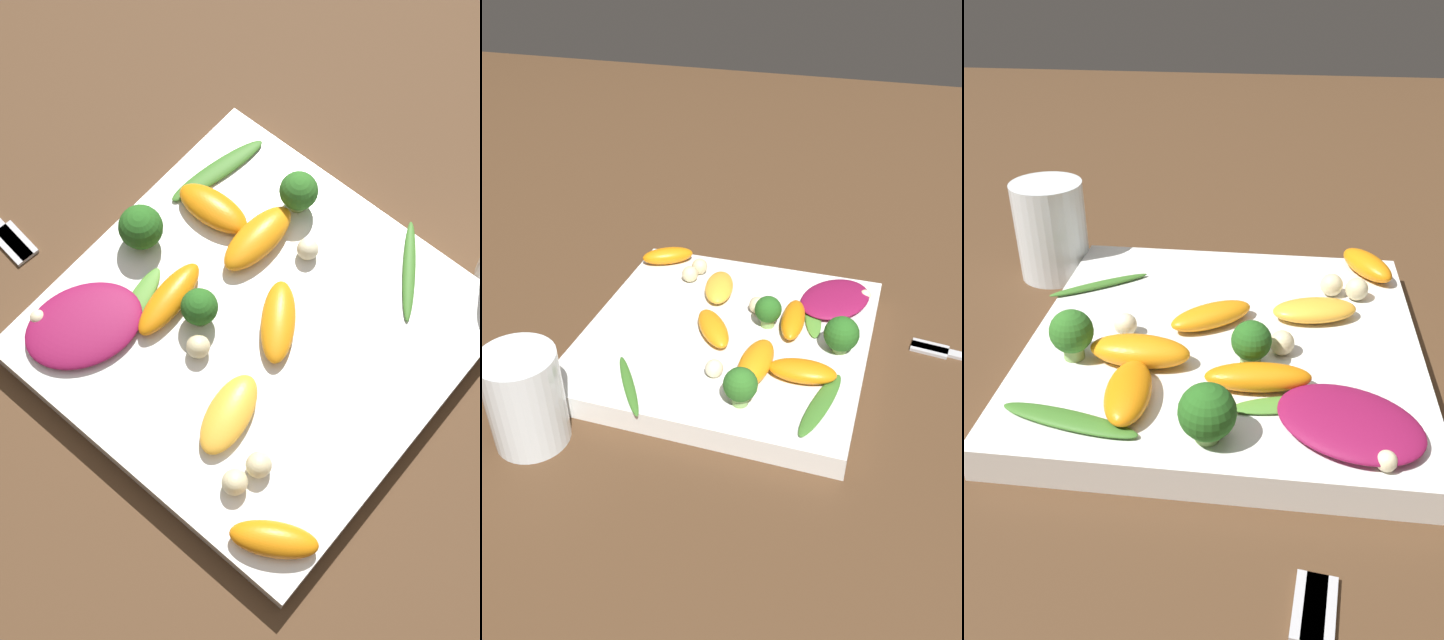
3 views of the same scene
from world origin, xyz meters
The scene contains 20 objects.
ground_plane centered at (0.00, 0.00, 0.00)m, with size 2.40×2.40×0.00m, color #4C331E.
plate centered at (0.00, 0.00, 0.01)m, with size 0.29×0.29×0.02m.
radicchio_leaf_0 centered at (0.10, 0.08, 0.03)m, with size 0.10×0.11×0.01m.
orange_segment_0 centered at (0.04, -0.06, 0.03)m, with size 0.03×0.07×0.02m.
orange_segment_1 centered at (-0.01, -0.01, 0.03)m, with size 0.06×0.07×0.02m.
orange_segment_2 centered at (-0.11, 0.12, 0.03)m, with size 0.07×0.05×0.02m.
orange_segment_3 centered at (0.06, 0.03, 0.03)m, with size 0.03×0.07×0.02m.
orange_segment_4 centered at (-0.03, 0.07, 0.03)m, with size 0.05×0.07×0.02m.
orange_segment_5 centered at (0.09, -0.05, 0.03)m, with size 0.07×0.03×0.02m.
broccoli_floret_0 centered at (0.12, 0.00, 0.04)m, with size 0.04×0.04×0.04m.
broccoli_floret_1 centered at (0.04, 0.02, 0.04)m, with size 0.03×0.03×0.03m.
broccoli_floret_2 centered at (0.04, -0.10, 0.05)m, with size 0.03×0.03×0.04m.
arugula_sprig_0 centered at (-0.06, -0.11, 0.03)m, with size 0.06×0.08×0.00m.
arugula_sprig_1 centered at (0.11, -0.09, 0.03)m, with size 0.04×0.09×0.01m.
arugula_sprig_2 centered at (0.08, 0.05, 0.03)m, with size 0.03×0.07×0.00m.
macadamia_nut_0 centered at (0.02, 0.04, 0.03)m, with size 0.02×0.02×0.02m.
macadamia_nut_1 centered at (0.01, -0.07, 0.03)m, with size 0.02×0.02×0.02m.
macadamia_nut_2 centered at (0.13, 0.10, 0.03)m, with size 0.01×0.01×0.01m.
macadamia_nut_3 centered at (-0.07, 0.10, 0.03)m, with size 0.02×0.02×0.02m.
macadamia_nut_4 centered at (-0.07, 0.08, 0.03)m, with size 0.02×0.02×0.02m.
Camera 1 is at (-0.16, 0.21, 0.65)m, focal length 50.00 mm.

